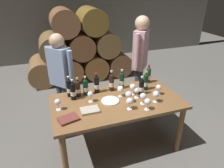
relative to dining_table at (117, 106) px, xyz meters
name	(u,v)px	position (x,y,z in m)	size (l,w,h in m)	color
ground_plane	(116,144)	(0.00, 0.00, -0.67)	(14.00, 14.00, 0.00)	#66635E
cellar_back_wall	(68,13)	(0.00, 4.20, 0.73)	(10.00, 0.24, 2.80)	slate
barrel_stack	(80,50)	(0.00, 2.60, 0.06)	(2.49, 0.90, 1.69)	olive
dining_table	(117,106)	(0.00, 0.00, 0.00)	(1.70, 0.90, 0.76)	brown
wine_bottle_0	(141,86)	(0.38, 0.06, 0.21)	(0.07, 0.07, 0.27)	black
wine_bottle_1	(146,82)	(0.50, 0.16, 0.22)	(0.07, 0.07, 0.29)	black
wine_bottle_2	(148,75)	(0.65, 0.36, 0.22)	(0.07, 0.07, 0.29)	#19381E
wine_bottle_3	(122,80)	(0.19, 0.31, 0.22)	(0.07, 0.07, 0.30)	black
wine_bottle_4	(69,88)	(-0.57, 0.33, 0.22)	(0.07, 0.07, 0.30)	black
wine_bottle_5	(78,88)	(-0.46, 0.29, 0.21)	(0.07, 0.07, 0.27)	black
wine_bottle_6	(112,82)	(0.03, 0.29, 0.22)	(0.07, 0.07, 0.31)	black
wine_bottle_7	(73,91)	(-0.53, 0.22, 0.22)	(0.07, 0.07, 0.29)	black
wine_bottle_8	(86,87)	(-0.35, 0.29, 0.21)	(0.07, 0.07, 0.28)	black
wine_bottle_9	(97,84)	(-0.19, 0.31, 0.22)	(0.07, 0.07, 0.30)	black
wine_glass_0	(148,102)	(0.27, -0.32, 0.20)	(0.08, 0.08, 0.15)	white
wine_glass_1	(143,96)	(0.28, -0.18, 0.20)	(0.08, 0.08, 0.16)	white
wine_glass_2	(156,94)	(0.46, -0.20, 0.20)	(0.08, 0.08, 0.16)	white
wine_glass_3	(130,101)	(0.07, -0.24, 0.20)	(0.08, 0.08, 0.16)	white
wine_glass_4	(90,95)	(-0.33, 0.09, 0.20)	(0.07, 0.07, 0.15)	white
wine_glass_5	(58,102)	(-0.75, 0.03, 0.20)	(0.07, 0.07, 0.15)	white
wine_glass_6	(120,89)	(0.08, 0.09, 0.20)	(0.09, 0.09, 0.16)	white
wine_glass_7	(159,88)	(0.60, -0.04, 0.20)	(0.08, 0.08, 0.15)	white
wine_glass_8	(137,91)	(0.28, -0.02, 0.19)	(0.07, 0.07, 0.14)	white
wine_glass_9	(129,95)	(0.13, -0.09, 0.20)	(0.08, 0.08, 0.16)	white
wine_glass_10	(133,87)	(0.26, 0.09, 0.20)	(0.09, 0.09, 0.16)	white
tasting_notebook	(90,110)	(-0.40, -0.13, 0.11)	(0.22, 0.16, 0.03)	#B2A893
leather_ledger	(69,119)	(-0.66, -0.22, 0.11)	(0.22, 0.16, 0.03)	brown
serving_plate	(110,101)	(-0.09, 0.01, 0.10)	(0.24, 0.24, 0.01)	white
sommelier_presenting	(140,57)	(0.69, 0.75, 0.37)	(0.36, 0.39, 1.72)	#383842
taster_seated_left	(61,75)	(-0.63, 0.72, 0.25)	(0.35, 0.39, 1.54)	#383842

